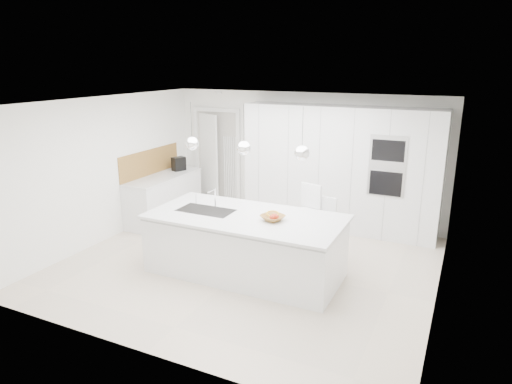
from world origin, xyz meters
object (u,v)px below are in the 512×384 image
at_px(island_base, 245,247).
at_px(bar_stool_right, 324,230).
at_px(espresso_machine, 179,164).
at_px(bar_stool_left, 307,222).
at_px(fruit_bowl, 273,218).

distance_m(island_base, bar_stool_right, 1.35).
bearing_deg(bar_stool_right, island_base, -123.62).
bearing_deg(espresso_machine, bar_stool_left, 3.91).
bearing_deg(espresso_machine, bar_stool_right, 5.42).
xyz_separation_m(fruit_bowl, bar_stool_left, (0.18, 0.98, -0.35)).
relative_size(island_base, bar_stool_right, 2.81).
bearing_deg(island_base, bar_stool_left, 58.08).
height_order(fruit_bowl, bar_stool_left, bar_stool_left).
xyz_separation_m(espresso_machine, bar_stool_right, (3.43, -1.02, -0.54)).
bearing_deg(bar_stool_left, fruit_bowl, -85.29).
distance_m(fruit_bowl, bar_stool_right, 1.18).
bearing_deg(bar_stool_left, espresso_machine, 177.10).
relative_size(fruit_bowl, bar_stool_left, 0.28).
xyz_separation_m(bar_stool_left, bar_stool_right, (0.28, 0.01, -0.09)).
relative_size(island_base, bar_stool_left, 2.39).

